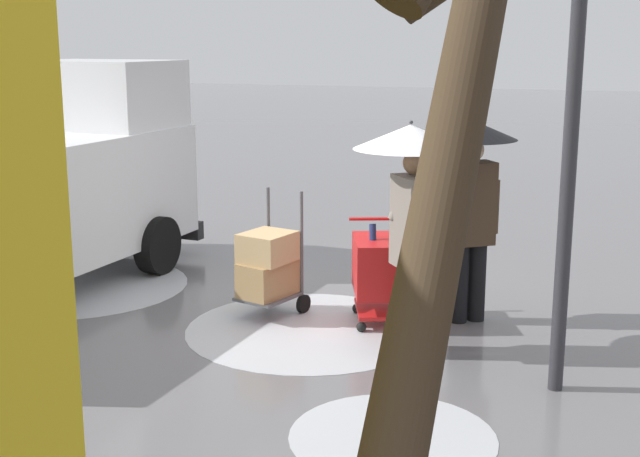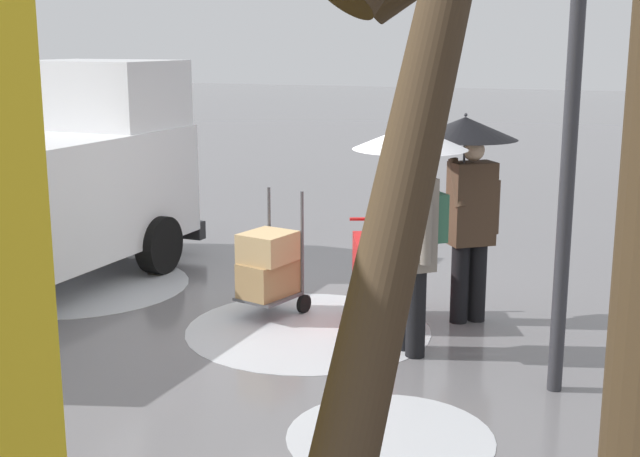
% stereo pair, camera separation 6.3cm
% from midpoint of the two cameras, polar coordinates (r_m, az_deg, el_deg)
% --- Properties ---
extents(ground_plane, '(90.00, 90.00, 0.00)m').
position_cam_midpoint_polar(ground_plane, '(9.03, -1.06, -5.89)').
color(ground_plane, slate).
extents(slush_patch_near_cluster, '(1.53, 1.53, 0.01)m').
position_cam_midpoint_polar(slush_patch_near_cluster, '(6.44, 4.59, -13.69)').
color(slush_patch_near_cluster, silver).
rests_on(slush_patch_near_cluster, ground).
extents(slush_patch_under_van, '(2.63, 2.63, 0.01)m').
position_cam_midpoint_polar(slush_patch_under_van, '(10.54, -16.19, -3.67)').
color(slush_patch_under_van, '#ADAFB5').
rests_on(slush_patch_under_van, ground).
extents(slush_patch_mid_street, '(2.46, 2.46, 0.01)m').
position_cam_midpoint_polar(slush_patch_mid_street, '(8.63, -1.01, -6.75)').
color(slush_patch_mid_street, silver).
rests_on(slush_patch_mid_street, ground).
extents(cargo_van_parked_right, '(2.37, 5.42, 2.60)m').
position_cam_midpoint_polar(cargo_van_parked_right, '(10.17, -19.98, 2.29)').
color(cargo_van_parked_right, white).
rests_on(cargo_van_parked_right, ground).
extents(shopping_cart_vendor, '(0.82, 0.96, 1.04)m').
position_cam_midpoint_polar(shopping_cart_vendor, '(8.71, 3.81, -2.69)').
color(shopping_cart_vendor, red).
rests_on(shopping_cart_vendor, ground).
extents(hand_dolly_boxes, '(0.67, 0.81, 1.32)m').
position_cam_midpoint_polar(hand_dolly_boxes, '(8.91, -3.67, -2.53)').
color(hand_dolly_boxes, '#515156').
rests_on(hand_dolly_boxes, ground).
extents(pedestrian_pink_side, '(1.04, 1.04, 2.15)m').
position_cam_midpoint_polar(pedestrian_pink_side, '(8.63, 9.60, 3.82)').
color(pedestrian_pink_side, black).
rests_on(pedestrian_pink_side, ground).
extents(pedestrian_black_side, '(1.04, 1.04, 2.15)m').
position_cam_midpoint_polar(pedestrian_black_side, '(7.71, 6.00, 2.91)').
color(pedestrian_black_side, black).
rests_on(pedestrian_black_side, ground).
extents(street_lamp, '(0.28, 0.28, 3.86)m').
position_cam_midpoint_polar(street_lamp, '(6.94, 16.31, 8.09)').
color(street_lamp, '#2D2D33').
rests_on(street_lamp, ground).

